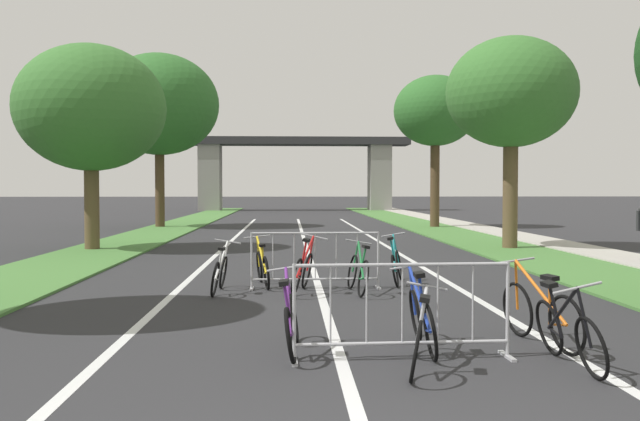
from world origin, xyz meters
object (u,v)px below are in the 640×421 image
(crowd_barrier_nearest, at_px, (402,312))
(bicycle_blue_1, at_px, (422,319))
(crowd_barrier_second, at_px, (315,261))
(bicycle_red_7, at_px, (303,271))
(bicycle_purple_8, at_px, (291,322))
(tree_left_maple_mid, at_px, (159,105))
(bicycle_orange_0, at_px, (540,313))
(bicycle_teal_2, at_px, (396,265))
(bicycle_silver_6, at_px, (419,335))
(bicycle_black_4, at_px, (568,332))
(bicycle_yellow_5, at_px, (263,267))
(tree_right_oak_near, at_px, (435,112))
(bicycle_green_9, at_px, (358,272))
(tree_left_pine_far, at_px, (91,108))
(tree_right_pine_near, at_px, (511,93))
(bicycle_white_3, at_px, (220,273))

(crowd_barrier_nearest, relative_size, bicycle_blue_1, 1.47)
(crowd_barrier_second, height_order, bicycle_red_7, crowd_barrier_second)
(bicycle_blue_1, distance_m, bicycle_purple_8, 1.49)
(tree_left_maple_mid, height_order, bicycle_purple_8, tree_left_maple_mid)
(tree_left_maple_mid, relative_size, bicycle_blue_1, 4.97)
(bicycle_orange_0, xyz_separation_m, bicycle_teal_2, (-0.87, 5.28, -0.02))
(tree_left_maple_mid, xyz_separation_m, bicycle_red_7, (6.32, -20.51, -5.39))
(bicycle_silver_6, height_order, bicycle_red_7, bicycle_red_7)
(bicycle_black_4, xyz_separation_m, bicycle_yellow_5, (-3.38, 6.07, -0.01))
(tree_right_oak_near, distance_m, bicycle_purple_8, 25.74)
(bicycle_green_9, bearing_deg, bicycle_purple_8, -110.81)
(bicycle_silver_6, relative_size, bicycle_purple_8, 1.04)
(tree_left_maple_mid, bearing_deg, crowd_barrier_second, -71.87)
(crowd_barrier_nearest, xyz_separation_m, crowd_barrier_second, (-0.74, 5.26, 0.00))
(crowd_barrier_nearest, bearing_deg, bicycle_green_9, 89.98)
(bicycle_green_9, bearing_deg, tree_left_maple_mid, 104.14)
(bicycle_black_4, bearing_deg, tree_left_pine_far, -59.73)
(tree_left_pine_far, distance_m, crowd_barrier_nearest, 15.58)
(bicycle_orange_0, relative_size, bicycle_silver_6, 1.03)
(tree_left_maple_mid, bearing_deg, tree_right_oak_near, -2.86)
(crowd_barrier_nearest, relative_size, bicycle_yellow_5, 1.45)
(tree_right_pine_near, bearing_deg, bicycle_silver_6, -111.68)
(bicycle_green_9, bearing_deg, bicycle_red_7, 169.80)
(tree_right_pine_near, distance_m, bicycle_red_7, 11.47)
(tree_right_oak_near, relative_size, bicycle_yellow_5, 4.31)
(bicycle_black_4, bearing_deg, bicycle_yellow_5, -63.04)
(crowd_barrier_second, xyz_separation_m, bicycle_blue_1, (1.03, -4.86, -0.15))
(crowd_barrier_second, xyz_separation_m, bicycle_orange_0, (2.47, -4.69, -0.14))
(bicycle_white_3, xyz_separation_m, bicycle_yellow_5, (0.72, 0.83, 0.00))
(bicycle_orange_0, xyz_separation_m, bicycle_silver_6, (-1.63, -0.95, -0.03))
(tree_right_pine_near, distance_m, bicycle_purple_8, 15.13)
(tree_right_pine_near, distance_m, bicycle_orange_0, 13.88)
(tree_left_pine_far, distance_m, bicycle_red_7, 11.22)
(bicycle_teal_2, bearing_deg, bicycle_red_7, -136.58)
(bicycle_orange_0, bearing_deg, tree_right_oak_near, 69.18)
(bicycle_yellow_5, height_order, bicycle_silver_6, bicycle_yellow_5)
(bicycle_orange_0, xyz_separation_m, bicycle_black_4, (-0.07, -0.96, -0.02))
(bicycle_black_4, bearing_deg, bicycle_green_9, -74.17)
(tree_left_pine_far, height_order, bicycle_white_3, tree_left_pine_far)
(tree_left_maple_mid, distance_m, bicycle_orange_0, 26.87)
(tree_right_oak_near, height_order, bicycle_silver_6, tree_right_oak_near)
(tree_left_maple_mid, xyz_separation_m, bicycle_blue_1, (7.59, -24.89, -5.41))
(tree_left_pine_far, xyz_separation_m, tree_left_maple_mid, (-0.21, 11.92, 1.55))
(bicycle_teal_2, bearing_deg, tree_right_oak_near, 89.27)
(bicycle_white_3, relative_size, bicycle_yellow_5, 0.97)
(bicycle_yellow_5, height_order, bicycle_green_9, bicycle_yellow_5)
(tree_left_pine_far, height_order, bicycle_black_4, tree_left_pine_far)
(bicycle_orange_0, bearing_deg, bicycle_black_4, -105.89)
(tree_left_pine_far, bearing_deg, bicycle_red_7, -54.57)
(crowd_barrier_nearest, distance_m, crowd_barrier_second, 5.31)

